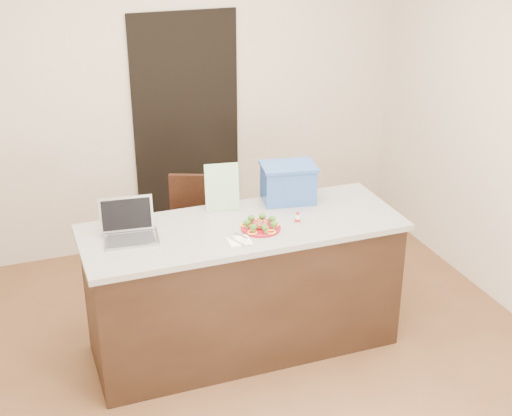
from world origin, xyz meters
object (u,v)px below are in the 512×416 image
object	(u,v)px
chair	(205,234)
napkin	(239,241)
blue_box	(288,183)
island	(243,287)
plate	(261,228)
yogurt_bottle	(298,219)
laptop	(129,227)

from	to	relation	value
chair	napkin	bearing A→B (deg)	-69.45
blue_box	chair	distance (m)	0.80
island	plate	size ratio (longest dim) A/B	8.13
island	yogurt_bottle	bearing A→B (deg)	-16.91
island	blue_box	world-z (taller)	blue_box
laptop	chair	bearing A→B (deg)	47.94
yogurt_bottle	napkin	bearing A→B (deg)	-165.98
napkin	yogurt_bottle	distance (m)	0.45
napkin	chair	world-z (taller)	chair
napkin	blue_box	xyz separation A→B (m)	(0.51, 0.47, 0.13)
island	yogurt_bottle	xyz separation A→B (m)	(0.33, -0.10, 0.49)
yogurt_bottle	laptop	xyz separation A→B (m)	(-1.05, 0.19, 0.03)
plate	yogurt_bottle	size ratio (longest dim) A/B	3.35
blue_box	chair	world-z (taller)	blue_box
plate	chair	distance (m)	0.85
plate	napkin	distance (m)	0.21
napkin	laptop	world-z (taller)	laptop
yogurt_bottle	blue_box	xyz separation A→B (m)	(0.08, 0.36, 0.10)
yogurt_bottle	chair	distance (m)	0.94
island	plate	distance (m)	0.49
yogurt_bottle	blue_box	size ratio (longest dim) A/B	0.19
yogurt_bottle	island	bearing A→B (deg)	163.09
plate	napkin	xyz separation A→B (m)	(-0.18, -0.11, -0.01)
blue_box	chair	size ratio (longest dim) A/B	0.41
plate	chair	bearing A→B (deg)	101.94
napkin	yogurt_bottle	size ratio (longest dim) A/B	1.78
napkin	laptop	bearing A→B (deg)	154.30
plate	blue_box	xyz separation A→B (m)	(0.33, 0.35, 0.12)
napkin	blue_box	distance (m)	0.70
island	chair	world-z (taller)	chair
laptop	blue_box	distance (m)	1.14
laptop	blue_box	world-z (taller)	blue_box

